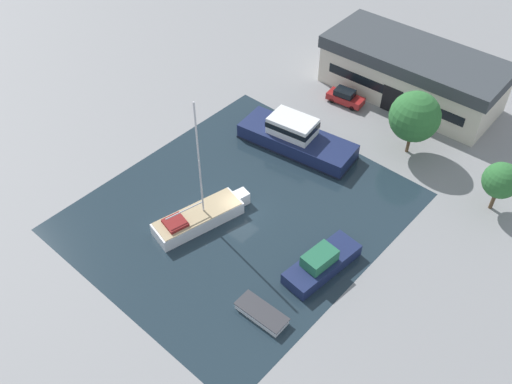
% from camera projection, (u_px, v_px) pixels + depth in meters
% --- Properties ---
extents(ground_plane, '(440.00, 440.00, 0.00)m').
position_uv_depth(ground_plane, '(241.00, 212.00, 53.44)').
color(ground_plane, gray).
extents(water_canal, '(25.29, 28.81, 0.01)m').
position_uv_depth(water_canal, '(241.00, 212.00, 53.43)').
color(water_canal, '#1E2D38').
rests_on(water_canal, ground).
extents(warehouse_building, '(20.80, 9.41, 5.94)m').
position_uv_depth(warehouse_building, '(412.00, 73.00, 65.03)').
color(warehouse_building, beige).
rests_on(warehouse_building, ground).
extents(quay_tree_near_building, '(5.15, 5.15, 7.07)m').
position_uv_depth(quay_tree_near_building, '(415.00, 117.00, 56.62)').
color(quay_tree_near_building, brown).
rests_on(quay_tree_near_building, ground).
extents(quay_tree_by_water, '(3.38, 3.38, 5.21)m').
position_uv_depth(quay_tree_by_water, '(501.00, 181.00, 51.37)').
color(quay_tree_by_water, brown).
rests_on(quay_tree_by_water, ground).
extents(parked_car, '(4.43, 2.24, 1.75)m').
position_uv_depth(parked_car, '(345.00, 97.00, 65.35)').
color(parked_car, maroon).
rests_on(parked_car, ground).
extents(sailboat_moored, '(4.50, 9.75, 13.23)m').
position_uv_depth(sailboat_moored, '(200.00, 217.00, 51.91)').
color(sailboat_moored, white).
rests_on(sailboat_moored, water_canal).
extents(motor_cruiser, '(12.99, 6.02, 3.46)m').
position_uv_depth(motor_cruiser, '(296.00, 137.00, 59.40)').
color(motor_cruiser, '#19234C').
rests_on(motor_cruiser, water_canal).
extents(small_dinghy, '(4.41, 1.90, 0.68)m').
position_uv_depth(small_dinghy, '(262.00, 313.00, 44.94)').
color(small_dinghy, white).
rests_on(small_dinghy, water_canal).
extents(cabin_boat, '(3.29, 7.51, 2.29)m').
position_uv_depth(cabin_boat, '(322.00, 263.00, 47.97)').
color(cabin_boat, '#19234C').
rests_on(cabin_boat, water_canal).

